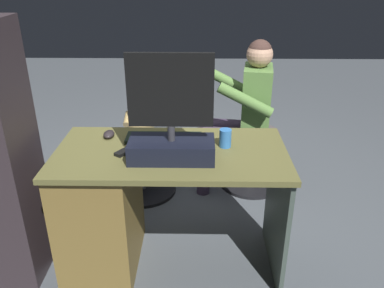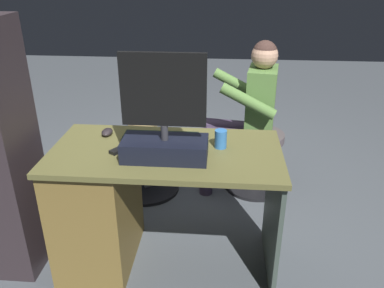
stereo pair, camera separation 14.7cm
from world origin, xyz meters
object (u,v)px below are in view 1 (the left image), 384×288
Objects in this scene: tv_remote at (127,150)px; office_chair_teddy at (142,161)px; desk at (118,205)px; person at (244,105)px; visitor_chair at (252,155)px; monitor at (171,132)px; computer_mouse at (109,134)px; teddy_bear at (139,119)px; keyboard at (164,138)px; cup at (225,138)px.

office_chair_teddy is (0.06, -0.81, -0.49)m from tv_remote.
person reaches higher than desk.
visitor_chair is at bearing -133.79° from desk.
visitor_chair is at bearing -119.14° from monitor.
computer_mouse is 0.29× the size of teddy_bear.
monitor is 0.46× the size of person.
tv_remote is at bearing 167.96° from desk.
computer_mouse reaches higher than visitor_chair.
office_chair_teddy is at bearing -69.99° from keyboard.
visitor_chair is (-0.56, -1.01, -0.63)m from monitor.
monitor is at bearing 108.38° from teddy_bear.
teddy_bear is at bearing -90.00° from office_chair_teddy.
cup reaches higher than visitor_chair.
cup is (-0.60, -0.06, 0.39)m from desk.
computer_mouse is 1.30m from visitor_chair.
person reaches higher than teddy_bear.
teddy_bear is (-0.08, -0.64, -0.16)m from computer_mouse.
office_chair_teddy is 0.34m from teddy_bear.
tv_remote is (-0.08, 0.02, 0.35)m from desk.
tv_remote is 0.13× the size of person.
office_chair_teddy is 1.57× the size of teddy_bear.
tv_remote is 0.29× the size of office_chair_teddy.
computer_mouse is 0.08× the size of person.
monitor reaches higher than visitor_chair.
computer_mouse is 0.66m from cup.
keyboard is 0.24m from tv_remote.
monitor reaches higher than computer_mouse.
monitor reaches higher than office_chair_teddy.
monitor is at bearing 145.47° from computer_mouse.
computer_mouse is at bearing -9.81° from cup.
computer_mouse is at bearing -72.53° from desk.
monitor is at bearing 60.86° from visitor_chair.
monitor reaches higher than teddy_bear.
tv_remote is at bearing 8.03° from cup.
cup reaches higher than teddy_bear.
teddy_bear is at bearing -91.62° from desk.
visitor_chair is at bearing -108.25° from cup.
desk is at bearing 107.47° from computer_mouse.
tv_remote is 0.95m from office_chair_teddy.
teddy_bear is 0.93m from visitor_chair.
desk reaches higher than visitor_chair.
visitor_chair is at bearing -171.64° from person.
person reaches higher than cup.
cup is 0.09× the size of person.
person is at bearing 8.36° from visitor_chair.
tv_remote is 1.17m from person.
cup is 1.07m from office_chair_teddy.
teddy_bear is (0.24, -0.66, -0.15)m from keyboard.
teddy_bear is 0.78m from person.
teddy_bear is 0.28× the size of person.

